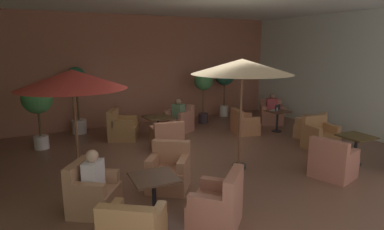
% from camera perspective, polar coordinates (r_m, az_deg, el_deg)
% --- Properties ---
extents(ground_plane, '(10.79, 8.84, 0.02)m').
position_cam_1_polar(ground_plane, '(8.09, 1.48, -7.75)').
color(ground_plane, brown).
extents(wall_back_brick, '(10.79, 0.08, 3.75)m').
position_cam_1_polar(wall_back_brick, '(11.66, -9.16, 7.71)').
color(wall_back_brick, '#A5634B').
rests_on(wall_back_brick, ground_plane).
extents(wall_right_plain, '(0.08, 8.84, 3.75)m').
position_cam_1_polar(wall_right_plain, '(11.29, 26.14, 6.50)').
color(wall_right_plain, silver).
rests_on(wall_right_plain, ground_plane).
extents(cafe_table_front_left, '(0.66, 0.66, 0.69)m').
position_cam_1_polar(cafe_table_front_left, '(10.83, 14.73, -0.11)').
color(cafe_table_front_left, black).
rests_on(cafe_table_front_left, ground_plane).
extents(armchair_front_left_north, '(1.04, 1.04, 0.83)m').
position_cam_1_polar(armchair_front_left_north, '(11.95, 13.70, 0.07)').
color(armchair_front_left_north, '#B26E55').
rests_on(armchair_front_left_north, ground_plane).
extents(armchair_front_left_east, '(0.92, 0.97, 0.78)m').
position_cam_1_polar(armchair_front_left_east, '(10.43, 9.12, -1.64)').
color(armchair_front_left_east, '#B47248').
rests_on(armchair_front_left_east, ground_plane).
extents(armchair_front_left_south, '(0.96, 0.95, 0.77)m').
position_cam_1_polar(armchair_front_left_south, '(10.44, 20.16, -2.20)').
color(armchair_front_left_south, '#B1784D').
rests_on(armchair_front_left_south, ground_plane).
extents(cafe_table_front_right, '(0.75, 0.75, 0.69)m').
position_cam_1_polar(cafe_table_front_right, '(5.40, -6.68, -12.20)').
color(cafe_table_front_right, black).
rests_on(cafe_table_front_right, ground_plane).
extents(armchair_front_right_north, '(1.04, 1.04, 0.90)m').
position_cam_1_polar(armchair_front_right_north, '(6.42, -4.09, -9.96)').
color(armchair_front_right_north, '#B47754').
rests_on(armchair_front_right_north, ground_plane).
extents(armchair_front_right_east, '(1.00, 1.01, 0.86)m').
position_cam_1_polar(armchair_front_right_east, '(5.82, -17.06, -13.04)').
color(armchair_front_right_east, '#AC7753').
rests_on(armchair_front_right_east, ground_plane).
extents(armchair_front_right_west, '(1.07, 1.07, 0.92)m').
position_cam_1_polar(armchair_front_right_west, '(5.16, 4.55, -15.76)').
color(armchair_front_right_west, '#AC6950').
rests_on(armchair_front_right_west, ground_plane).
extents(cafe_table_mid_center, '(0.70, 0.70, 0.69)m').
position_cam_1_polar(cafe_table_mid_center, '(8.50, 26.82, -4.19)').
color(cafe_table_mid_center, black).
rests_on(cafe_table_mid_center, ground_plane).
extents(armchair_mid_center_east, '(0.81, 0.82, 0.88)m').
position_cam_1_polar(armchair_mid_center_east, '(9.37, 21.42, -3.65)').
color(armchair_mid_center_east, '#AD7748').
rests_on(armchair_mid_center_east, ground_plane).
extents(armchair_mid_center_south, '(0.92, 0.95, 0.88)m').
position_cam_1_polar(armchair_mid_center_south, '(7.50, 23.41, -7.73)').
color(armchair_mid_center_south, '#B16952').
rests_on(armchair_mid_center_south, ground_plane).
extents(cafe_table_rear_right, '(0.78, 0.78, 0.69)m').
position_cam_1_polar(cafe_table_rear_right, '(9.66, -5.99, -1.25)').
color(cafe_table_rear_right, black).
rests_on(cafe_table_rear_right, ground_plane).
extents(armchair_rear_right_north, '(0.90, 0.85, 0.80)m').
position_cam_1_polar(armchair_rear_right_north, '(8.72, -4.40, -4.19)').
color(armchair_rear_right_north, '#B77455').
rests_on(armchair_rear_right_north, ground_plane).
extents(armchair_rear_right_east, '(1.03, 1.01, 0.86)m').
position_cam_1_polar(armchair_rear_right_east, '(10.51, -2.28, -1.17)').
color(armchair_rear_right_east, '#AF6B56').
rests_on(armchair_rear_right_east, ground_plane).
extents(armchair_rear_right_south, '(1.08, 1.08, 0.89)m').
position_cam_1_polar(armchair_rear_right_south, '(9.87, -12.12, -2.32)').
color(armchair_rear_right_south, '#A97845').
rests_on(armchair_rear_right_south, ground_plane).
extents(patio_umbrella_tall_red, '(2.20, 2.20, 2.46)m').
position_cam_1_polar(patio_umbrella_tall_red, '(7.10, 8.75, 8.27)').
color(patio_umbrella_tall_red, '#2D2D2D').
rests_on(patio_umbrella_tall_red, ground_plane).
extents(patio_umbrella_center_beige, '(2.25, 2.25, 2.25)m').
position_cam_1_polar(patio_umbrella_center_beige, '(7.22, -20.25, 5.81)').
color(patio_umbrella_center_beige, '#2D2D2D').
rests_on(patio_umbrella_center_beige, ground_plane).
extents(potted_tree_left_corner, '(0.61, 0.61, 2.10)m').
position_cam_1_polar(potted_tree_left_corner, '(10.72, -19.54, 3.97)').
color(potted_tree_left_corner, silver).
rests_on(potted_tree_left_corner, ground_plane).
extents(potted_tree_mid_left, '(0.66, 0.66, 1.84)m').
position_cam_1_polar(potted_tree_mid_left, '(11.53, 2.03, 5.10)').
color(potted_tree_mid_left, '#3A2B31').
rests_on(potted_tree_mid_left, ground_plane).
extents(potted_tree_mid_right, '(0.79, 0.79, 1.76)m').
position_cam_1_polar(potted_tree_mid_right, '(9.48, -25.44, 1.87)').
color(potted_tree_mid_right, silver).
rests_on(potted_tree_mid_right, ground_plane).
extents(potted_tree_right_corner, '(0.77, 0.77, 2.00)m').
position_cam_1_polar(potted_tree_right_corner, '(12.69, 5.73, 6.34)').
color(potted_tree_right_corner, silver).
rests_on(potted_tree_right_corner, ground_plane).
extents(patron_blue_shirt, '(0.42, 0.45, 0.67)m').
position_cam_1_polar(patron_blue_shirt, '(5.65, -16.92, -9.51)').
color(patron_blue_shirt, silver).
rests_on(patron_blue_shirt, ground_plane).
extents(patron_by_window, '(0.40, 0.44, 0.63)m').
position_cam_1_polar(patron_by_window, '(10.39, -2.43, 0.93)').
color(patron_by_window, '#55744F').
rests_on(patron_by_window, ground_plane).
extents(patron_with_friend, '(0.44, 0.40, 0.63)m').
position_cam_1_polar(patron_with_friend, '(11.84, 13.82, 1.91)').
color(patron_with_friend, '#B14249').
rests_on(patron_with_friend, ground_plane).
extents(iced_drink_cup, '(0.08, 0.08, 0.11)m').
position_cam_1_polar(iced_drink_cup, '(10.75, 14.58, 0.99)').
color(iced_drink_cup, silver).
rests_on(iced_drink_cup, cafe_table_front_left).
extents(open_laptop, '(0.36, 0.31, 0.20)m').
position_cam_1_polar(open_laptop, '(10.81, 14.49, 1.04)').
color(open_laptop, '#9EA0A5').
rests_on(open_laptop, cafe_table_front_left).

